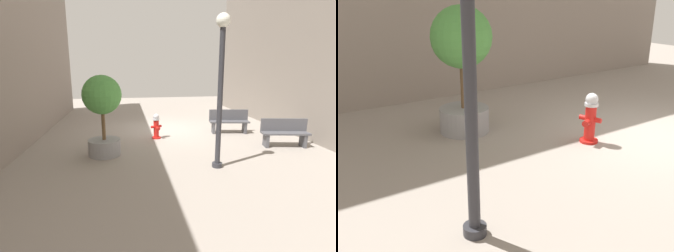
{
  "view_description": "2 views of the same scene",
  "coord_description": "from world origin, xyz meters",
  "views": [
    {
      "loc": [
        1.65,
        11.19,
        2.74
      ],
      "look_at": [
        0.31,
        2.85,
        0.8
      ],
      "focal_mm": 28.41,
      "sensor_mm": 36.0,
      "label": 1
    },
    {
      "loc": [
        -4.09,
        6.37,
        2.71
      ],
      "look_at": [
        0.55,
        3.28,
        0.69
      ],
      "focal_mm": 40.32,
      "sensor_mm": 36.0,
      "label": 2
    }
  ],
  "objects": [
    {
      "name": "ground_plane",
      "position": [
        0.0,
        0.0,
        0.0
      ],
      "size": [
        23.4,
        23.4,
        0.0
      ],
      "primitive_type": "plane",
      "color": "gray"
    },
    {
      "name": "fire_hydrant",
      "position": [
        0.53,
        1.41,
        0.48
      ],
      "size": [
        0.43,
        0.41,
        0.95
      ],
      "color": "red",
      "rests_on": "ground_plane"
    },
    {
      "name": "planter_tree",
      "position": [
        2.34,
        3.09,
        1.5
      ],
      "size": [
        1.17,
        1.17,
        2.46
      ],
      "color": "gray",
      "rests_on": "ground_plane"
    },
    {
      "name": "street_lamp",
      "position": [
        -0.78,
        4.6,
        2.47
      ],
      "size": [
        0.36,
        0.36,
        3.98
      ],
      "color": "#2D2D33",
      "rests_on": "ground_plane"
    }
  ]
}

